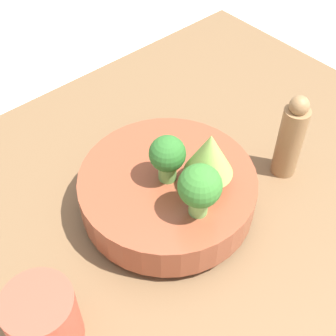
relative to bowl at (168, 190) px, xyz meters
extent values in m
plane|color=silver|center=(0.00, -0.03, -0.07)|extent=(6.00, 6.00, 0.00)
cube|color=brown|center=(0.00, -0.03, -0.06)|extent=(1.02, 0.81, 0.03)
cylinder|color=brown|center=(0.00, 0.00, -0.03)|extent=(0.12, 0.12, 0.01)
cylinder|color=brown|center=(0.00, 0.00, 0.00)|extent=(0.27, 0.27, 0.06)
cylinder|color=#609347|center=(0.03, -0.05, 0.04)|extent=(0.03, 0.03, 0.03)
cone|color=#93B751|center=(0.03, -0.05, 0.09)|extent=(0.07, 0.07, 0.07)
cylinder|color=#6BA34C|center=(0.00, 0.00, 0.05)|extent=(0.03, 0.03, 0.03)
sphere|color=#2D6B28|center=(0.00, 0.00, 0.08)|extent=(0.05, 0.05, 0.05)
cylinder|color=#7AB256|center=(-0.01, -0.07, 0.05)|extent=(0.03, 0.03, 0.03)
sphere|color=#387A2D|center=(-0.01, -0.07, 0.08)|extent=(0.06, 0.06, 0.06)
cylinder|color=#C64C38|center=(-0.25, -0.06, 0.01)|extent=(0.09, 0.09, 0.09)
cylinder|color=#997047|center=(0.20, -0.07, 0.02)|extent=(0.04, 0.04, 0.13)
sphere|color=#997047|center=(0.20, -0.07, 0.10)|extent=(0.03, 0.03, 0.03)
camera|label=1|loc=(-0.30, -0.34, 0.54)|focal=50.00mm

